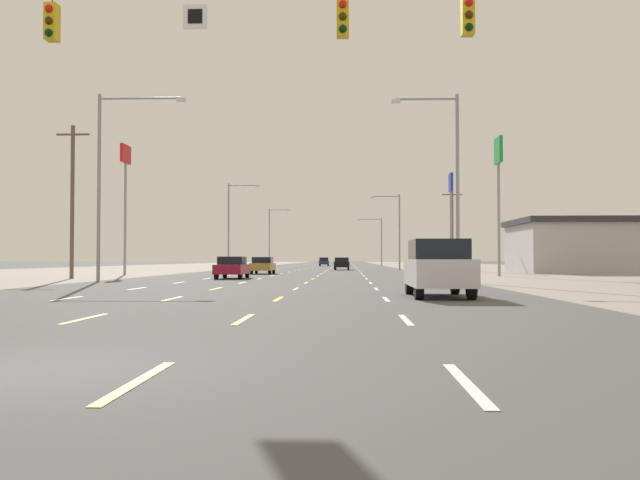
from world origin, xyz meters
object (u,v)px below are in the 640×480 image
at_px(hatchback_center_turn_far, 324,262).
at_px(streetlight_left_row_1, 231,220).
at_px(pole_sign_left_row_1, 125,178).
at_px(pole_sign_right_row_2, 451,199).
at_px(sedan_inner_left_near, 232,267).
at_px(streetlight_right_row_0, 451,175).
at_px(sedan_inner_left_mid, 263,265).
at_px(pole_sign_right_row_1, 499,172).
at_px(streetlight_left_row_2, 271,233).
at_px(streetlight_right_row_2, 379,238).
at_px(suv_far_right_nearest, 438,267).
at_px(sedan_inner_right_midfar, 342,263).
at_px(streetlight_right_row_1, 396,226).
at_px(streetlight_left_row_0, 108,172).

height_order(hatchback_center_turn_far, streetlight_left_row_1, streetlight_left_row_1).
height_order(pole_sign_left_row_1, pole_sign_right_row_2, pole_sign_left_row_1).
bearing_deg(sedan_inner_left_near, streetlight_right_row_0, -26.72).
bearing_deg(sedan_inner_left_near, sedan_inner_left_mid, 88.76).
height_order(sedan_inner_left_mid, pole_sign_right_row_1, pole_sign_right_row_1).
bearing_deg(streetlight_left_row_2, pole_sign_right_row_1, -70.63).
bearing_deg(pole_sign_right_row_2, streetlight_right_row_2, 95.56).
bearing_deg(pole_sign_left_row_1, suv_far_right_nearest, -55.97).
bearing_deg(sedan_inner_left_near, sedan_inner_right_midfar, 78.89).
relative_size(pole_sign_right_row_2, streetlight_right_row_2, 1.17).
bearing_deg(sedan_inner_left_mid, streetlight_left_row_2, 95.73).
xyz_separation_m(sedan_inner_left_mid, hatchback_center_turn_far, (3.15, 63.31, 0.03)).
distance_m(sedan_inner_right_midfar, streetlight_left_row_2, 45.19).
height_order(streetlight_left_row_1, streetlight_left_row_2, streetlight_left_row_2).
height_order(suv_far_right_nearest, streetlight_right_row_1, streetlight_right_row_1).
bearing_deg(streetlight_right_row_2, streetlight_right_row_1, -89.79).
bearing_deg(suv_far_right_nearest, sedan_inner_left_mid, 106.55).
relative_size(sedan_inner_left_mid, streetlight_right_row_2, 0.52).
distance_m(streetlight_left_row_2, streetlight_right_row_2, 19.44).
bearing_deg(streetlight_right_row_1, sedan_inner_right_midfar, -177.03).
xyz_separation_m(sedan_inner_left_near, streetlight_right_row_2, (13.26, 78.42, 4.37)).
height_order(pole_sign_left_row_1, pole_sign_right_row_1, pole_sign_left_row_1).
distance_m(sedan_inner_right_midfar, streetlight_right_row_2, 43.61).
bearing_deg(streetlight_right_row_1, pole_sign_right_row_1, -79.08).
relative_size(sedan_inner_left_near, hatchback_center_turn_far, 1.15).
xyz_separation_m(sedan_inner_right_midfar, streetlight_right_row_1, (6.45, 0.33, 4.40)).
bearing_deg(sedan_inner_left_mid, streetlight_right_row_0, -57.63).
height_order(pole_sign_right_row_1, streetlight_right_row_2, pole_sign_right_row_1).
distance_m(streetlight_right_row_0, streetlight_left_row_1, 46.89).
distance_m(streetlight_left_row_1, streetlight_left_row_2, 42.59).
bearing_deg(sedan_inner_left_near, streetlight_right_row_1, 69.47).
distance_m(streetlight_right_row_1, streetlight_right_row_2, 42.59).
height_order(streetlight_right_row_0, streetlight_right_row_1, streetlight_right_row_0).
height_order(streetlight_right_row_0, streetlight_left_row_1, streetlight_right_row_0).
height_order(suv_far_right_nearest, streetlight_right_row_0, streetlight_right_row_0).
relative_size(sedan_inner_left_near, pole_sign_right_row_1, 0.43).
bearing_deg(sedan_inner_right_midfar, streetlight_right_row_1, 2.97).
bearing_deg(suv_far_right_nearest, pole_sign_right_row_1, 73.60).
relative_size(streetlight_right_row_0, streetlight_left_row_2, 1.01).
xyz_separation_m(sedan_inner_left_mid, pole_sign_right_row_2, (18.05, 12.17, 6.74)).
bearing_deg(suv_far_right_nearest, streetlight_left_row_2, 99.64).
height_order(sedan_inner_left_near, streetlight_right_row_1, streetlight_right_row_1).
xyz_separation_m(sedan_inner_left_mid, streetlight_left_row_0, (-6.30, -20.73, 5.50)).
height_order(suv_far_right_nearest, pole_sign_right_row_1, pole_sign_right_row_1).
bearing_deg(pole_sign_right_row_2, sedan_inner_left_mid, -146.01).
xyz_separation_m(pole_sign_left_row_1, streetlight_right_row_0, (24.11, -17.25, -2.01)).
bearing_deg(pole_sign_right_row_2, sedan_inner_right_midfar, 140.55).
relative_size(pole_sign_right_row_2, streetlight_left_row_1, 0.99).
xyz_separation_m(sedan_inner_right_midfar, streetlight_right_row_2, (6.29, 42.93, 4.37)).
height_order(suv_far_right_nearest, streetlight_right_row_2, streetlight_right_row_2).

